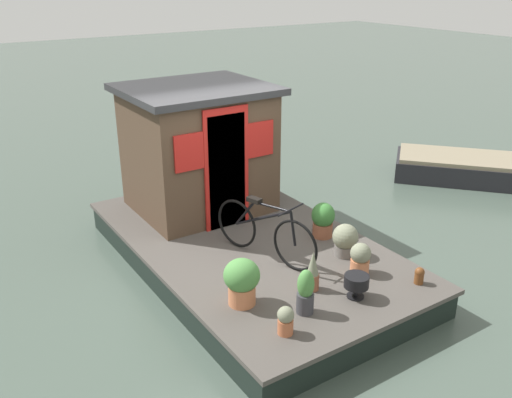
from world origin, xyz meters
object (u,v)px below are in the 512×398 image
(houseboat_cabin, at_px, (198,148))
(potted_plant_thyme, at_px, (286,320))
(bicycle, at_px, (265,231))
(potted_plant_rosemary, at_px, (305,292))
(dinghy_boat, at_px, (469,168))
(potted_plant_succulent, at_px, (313,272))
(charcoal_grill, at_px, (356,282))
(potted_plant_fern, at_px, (360,258))
(potted_plant_ivy, at_px, (323,219))
(potted_plant_mint, at_px, (242,280))
(potted_plant_basil, at_px, (345,240))
(mooring_bollard, at_px, (419,275))

(houseboat_cabin, bearing_deg, potted_plant_thyme, 166.36)
(bicycle, height_order, potted_plant_rosemary, bicycle)
(potted_plant_rosemary, distance_m, dinghy_boat, 6.56)
(potted_plant_succulent, distance_m, charcoal_grill, 0.52)
(potted_plant_fern, bearing_deg, potted_plant_ivy, -14.57)
(potted_plant_rosemary, bearing_deg, potted_plant_thyme, 115.34)
(potted_plant_ivy, distance_m, dinghy_boat, 4.84)
(potted_plant_fern, xyz_separation_m, dinghy_boat, (2.08, -4.98, -0.39))
(potted_plant_rosemary, bearing_deg, charcoal_grill, -96.79)
(potted_plant_fern, relative_size, potted_plant_mint, 0.73)
(bicycle, bearing_deg, potted_plant_succulent, -178.24)
(dinghy_boat, bearing_deg, potted_plant_mint, 105.72)
(bicycle, distance_m, potted_plant_thyme, 1.69)
(potted_plant_succulent, height_order, charcoal_grill, potted_plant_succulent)
(potted_plant_mint, distance_m, potted_plant_basil, 1.78)
(bicycle, distance_m, potted_plant_fern, 1.27)
(dinghy_boat, bearing_deg, potted_plant_thyme, 111.66)
(mooring_bollard, bearing_deg, bicycle, 37.22)
(houseboat_cabin, bearing_deg, potted_plant_ivy, -153.30)
(potted_plant_fern, height_order, potted_plant_succulent, potted_plant_succulent)
(potted_plant_fern, relative_size, potted_plant_succulent, 0.81)
(houseboat_cabin, height_order, potted_plant_succulent, houseboat_cabin)
(potted_plant_ivy, xyz_separation_m, mooring_bollard, (-1.65, -0.15, -0.15))
(potted_plant_mint, xyz_separation_m, dinghy_boat, (1.85, -6.59, -0.48))
(mooring_bollard, relative_size, dinghy_boat, 0.07)
(potted_plant_basil, relative_size, mooring_bollard, 2.08)
(mooring_bollard, bearing_deg, charcoal_grill, 77.02)
(potted_plant_thyme, distance_m, potted_plant_ivy, 2.39)
(potted_plant_fern, distance_m, charcoal_grill, 0.58)
(potted_plant_basil, xyz_separation_m, charcoal_grill, (-0.85, 0.58, -0.03))
(charcoal_grill, bearing_deg, potted_plant_mint, 62.38)
(bicycle, distance_m, charcoal_grill, 1.44)
(bicycle, distance_m, mooring_bollard, 2.01)
(houseboat_cabin, relative_size, charcoal_grill, 7.34)
(potted_plant_rosemary, height_order, potted_plant_ivy, potted_plant_rosemary)
(bicycle, height_order, mooring_bollard, bicycle)
(potted_plant_basil, bearing_deg, dinghy_boat, -71.40)
(potted_plant_fern, bearing_deg, potted_plant_succulent, 88.18)
(potted_plant_ivy, xyz_separation_m, potted_plant_succulent, (-1.04, 1.02, -0.02))
(potted_plant_mint, bearing_deg, potted_plant_succulent, -103.31)
(potted_plant_thyme, relative_size, mooring_bollard, 1.49)
(potted_plant_mint, xyz_separation_m, potted_plant_basil, (0.23, -1.76, -0.07))
(potted_plant_mint, relative_size, dinghy_boat, 0.19)
(potted_plant_ivy, bearing_deg, potted_plant_succulent, 135.53)
(potted_plant_mint, height_order, potted_plant_rosemary, potted_plant_mint)
(potted_plant_thyme, relative_size, dinghy_boat, 0.11)
(houseboat_cabin, relative_size, potted_plant_thyme, 6.67)
(potted_plant_mint, height_order, potted_plant_basil, potted_plant_mint)
(potted_plant_basil, bearing_deg, potted_plant_thyme, 119.75)
(potted_plant_basil, bearing_deg, charcoal_grill, 145.53)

